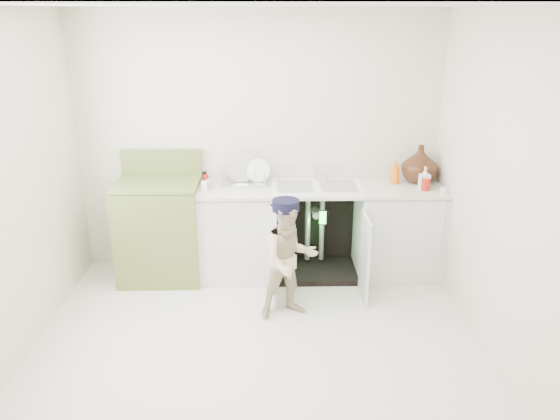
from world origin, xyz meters
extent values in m
plane|color=beige|center=(0.00, 0.00, 0.00)|extent=(3.50, 3.50, 0.00)
cube|color=beige|center=(0.00, 1.50, 1.25)|extent=(3.50, 2.50, 0.02)
cube|color=beige|center=(0.00, -1.50, 1.25)|extent=(3.50, 2.50, 0.02)
cube|color=beige|center=(-1.75, 0.00, 1.25)|extent=(2.50, 3.00, 0.02)
cube|color=beige|center=(1.75, 0.00, 1.25)|extent=(2.50, 3.00, 0.02)
plane|color=white|center=(0.00, 0.00, 2.50)|extent=(3.50, 3.50, 0.00)
cube|color=silver|center=(-0.25, 1.20, 0.43)|extent=(0.80, 0.60, 0.86)
cube|color=silver|center=(1.35, 1.20, 0.43)|extent=(0.80, 0.60, 0.86)
cube|color=black|center=(0.55, 1.47, 0.43)|extent=(0.80, 0.06, 0.86)
cube|color=black|center=(0.55, 1.20, 0.03)|extent=(0.80, 0.60, 0.06)
cylinder|color=gray|center=(0.48, 1.30, 0.45)|extent=(0.05, 0.05, 0.70)
cylinder|color=gray|center=(0.62, 1.30, 0.45)|extent=(0.05, 0.05, 0.70)
cylinder|color=gray|center=(0.55, 1.25, 0.62)|extent=(0.07, 0.18, 0.07)
cube|color=silver|center=(0.15, 0.70, 0.40)|extent=(0.03, 0.40, 0.76)
cube|color=silver|center=(0.95, 0.70, 0.40)|extent=(0.02, 0.40, 0.76)
cube|color=silver|center=(0.55, 1.20, 0.89)|extent=(2.44, 0.64, 0.03)
cube|color=silver|center=(0.55, 1.49, 0.98)|extent=(2.44, 0.02, 0.15)
cube|color=white|center=(0.55, 1.20, 0.90)|extent=(0.85, 0.55, 0.02)
cube|color=gray|center=(0.34, 1.20, 0.91)|extent=(0.34, 0.40, 0.01)
cube|color=gray|center=(0.76, 1.20, 0.91)|extent=(0.34, 0.40, 0.01)
cylinder|color=silver|center=(0.55, 1.42, 0.99)|extent=(0.03, 0.03, 0.17)
cylinder|color=silver|center=(0.55, 1.36, 1.06)|extent=(0.02, 0.14, 0.02)
cylinder|color=silver|center=(0.66, 1.42, 0.94)|extent=(0.04, 0.04, 0.06)
cylinder|color=white|center=(1.68, 0.89, 0.55)|extent=(0.01, 0.01, 0.70)
cube|color=white|center=(1.68, 0.98, 0.93)|extent=(0.04, 0.02, 0.06)
cube|color=silver|center=(-0.12, 1.32, 0.91)|extent=(0.46, 0.31, 0.02)
cylinder|color=silver|center=(-0.17, 1.34, 0.99)|extent=(0.28, 0.10, 0.28)
cylinder|color=white|center=(0.00, 1.32, 0.98)|extent=(0.22, 0.06, 0.22)
cylinder|color=silver|center=(-0.31, 1.22, 0.99)|extent=(0.01, 0.01, 0.13)
cylinder|color=silver|center=(-0.22, 1.22, 0.99)|extent=(0.01, 0.01, 0.13)
cylinder|color=silver|center=(-0.12, 1.22, 0.99)|extent=(0.01, 0.01, 0.13)
cylinder|color=silver|center=(-0.03, 1.22, 0.99)|extent=(0.01, 0.01, 0.13)
cylinder|color=silver|center=(0.06, 1.22, 0.99)|extent=(0.01, 0.01, 0.13)
imported|color=#432B13|center=(1.55, 1.34, 1.08)|extent=(0.35, 0.35, 0.36)
imported|color=orange|center=(1.31, 1.30, 1.01)|extent=(0.09, 0.09, 0.23)
imported|color=white|center=(1.55, 1.14, 1.00)|extent=(0.09, 0.10, 0.21)
cylinder|color=#A61C0E|center=(1.55, 1.08, 0.96)|extent=(0.08, 0.08, 0.11)
cylinder|color=#AD140E|center=(-0.50, 1.28, 0.95)|extent=(0.05, 0.05, 0.10)
cylinder|color=#BFAB8C|center=(-0.46, 1.20, 0.94)|extent=(0.06, 0.06, 0.08)
cylinder|color=black|center=(-0.52, 1.32, 0.96)|extent=(0.04, 0.04, 0.12)
cube|color=white|center=(-0.50, 1.10, 0.95)|extent=(0.05, 0.05, 0.09)
cube|color=olive|center=(-0.95, 1.18, 0.47)|extent=(0.77, 0.65, 0.94)
cube|color=olive|center=(-0.95, 1.18, 0.95)|extent=(0.77, 0.65, 0.02)
cube|color=olive|center=(-0.95, 1.46, 1.08)|extent=(0.77, 0.06, 0.24)
cylinder|color=black|center=(-1.14, 1.02, 0.95)|extent=(0.17, 0.17, 0.02)
cylinder|color=silver|center=(-1.14, 1.02, 0.96)|extent=(0.20, 0.20, 0.01)
cylinder|color=black|center=(-1.14, 1.33, 0.95)|extent=(0.17, 0.17, 0.02)
cylinder|color=silver|center=(-1.14, 1.33, 0.96)|extent=(0.20, 0.20, 0.01)
cylinder|color=black|center=(-0.75, 1.02, 0.95)|extent=(0.17, 0.17, 0.02)
cylinder|color=silver|center=(-0.75, 1.02, 0.96)|extent=(0.20, 0.20, 0.01)
cylinder|color=black|center=(-0.75, 1.33, 0.95)|extent=(0.17, 0.17, 0.02)
cylinder|color=silver|center=(-0.75, 1.33, 0.96)|extent=(0.20, 0.20, 0.01)
imported|color=beige|center=(0.27, 0.42, 0.51)|extent=(0.59, 0.52, 1.02)
cylinder|color=black|center=(0.27, 0.42, 0.99)|extent=(0.28, 0.28, 0.09)
cube|color=black|center=(0.24, 0.51, 0.96)|extent=(0.19, 0.14, 0.01)
cube|color=black|center=(0.58, 0.86, 0.72)|extent=(0.07, 0.01, 0.14)
cube|color=#26F23F|center=(0.58, 0.85, 0.72)|extent=(0.06, 0.00, 0.12)
camera|label=1|loc=(0.11, -3.70, 2.47)|focal=35.00mm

